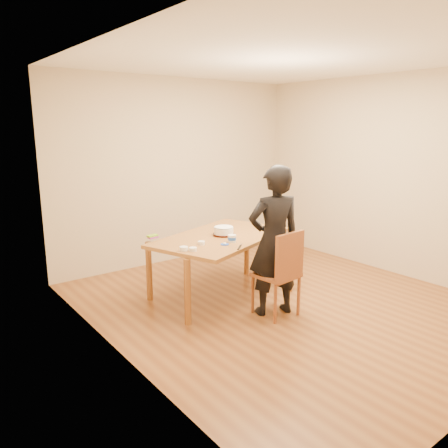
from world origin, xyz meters
TOP-DOWN VIEW (x-y plane):
  - room_shell at (0.00, 0.34)m, footprint 4.00×4.50m
  - dining_table at (-0.44, 0.62)m, footprint 1.90×1.48m
  - dining_chair at (-0.29, -0.16)m, footprint 0.45×0.45m
  - cake_plate at (-0.41, 0.61)m, footprint 0.26×0.26m
  - cake at (-0.41, 0.61)m, footprint 0.23×0.23m
  - frosting_dome at (-0.41, 0.61)m, footprint 0.22×0.22m
  - frosting_tub at (-0.52, 0.31)m, footprint 0.09×0.09m
  - frosting_lid at (-0.65, 0.27)m, footprint 0.09×0.09m
  - frosting_dollop at (-0.65, 0.27)m, footprint 0.04×0.04m
  - ramekin_green at (-1.06, 0.28)m, footprint 0.08×0.08m
  - ramekin_yellow at (-0.85, 0.44)m, footprint 0.08×0.08m
  - ramekin_multi at (-1.13, 0.35)m, footprint 0.09×0.09m
  - candy_box_pink at (-1.13, 1.01)m, footprint 0.12×0.07m
  - candy_box_green at (-1.14, 1.01)m, footprint 0.13×0.08m
  - spatula at (-0.60, 0.09)m, footprint 0.15×0.13m
  - person at (-0.29, -0.11)m, footprint 0.68×0.55m

SIDE VIEW (x-z plane):
  - dining_chair at x=-0.29m, z-range 0.43..0.47m
  - dining_table at x=-0.44m, z-range 0.71..0.75m
  - frosting_lid at x=-0.65m, z-range 0.75..0.76m
  - spatula at x=-0.60m, z-range 0.75..0.76m
  - candy_box_pink at x=-1.13m, z-range 0.75..0.77m
  - cake_plate at x=-0.41m, z-range 0.75..0.77m
  - frosting_dollop at x=-0.65m, z-range 0.76..0.78m
  - ramekin_yellow at x=-0.85m, z-range 0.75..0.79m
  - ramekin_green at x=-1.06m, z-range 0.75..0.79m
  - ramekin_multi at x=-1.13m, z-range 0.75..0.79m
  - candy_box_green at x=-1.14m, z-range 0.77..0.79m
  - frosting_tub at x=-0.52m, z-range 0.75..0.83m
  - cake at x=-0.41m, z-range 0.77..0.84m
  - person at x=-0.29m, z-range 0.00..1.63m
  - frosting_dome at x=-0.41m, z-range 0.84..0.87m
  - room_shell at x=0.00m, z-range 0.00..2.70m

